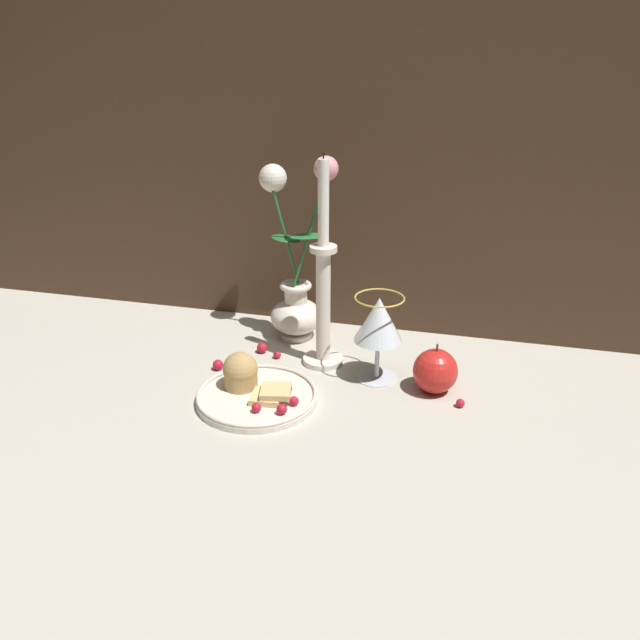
% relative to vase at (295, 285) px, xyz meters
% --- Properties ---
extents(ground_plane, '(2.40, 2.40, 0.00)m').
position_rel_vase_xyz_m(ground_plane, '(0.10, -0.16, -0.11)').
color(ground_plane, '#B7B2A3').
rests_on(ground_plane, ground).
extents(wall_back, '(2.40, 0.04, 1.20)m').
position_rel_vase_xyz_m(wall_back, '(0.10, 0.10, 0.49)').
color(wall_back, '#422D1E').
rests_on(wall_back, ground_plane).
extents(vase, '(0.16, 0.10, 0.36)m').
position_rel_vase_xyz_m(vase, '(0.00, 0.00, 0.00)').
color(vase, silver).
rests_on(vase, ground_plane).
extents(plate_with_pastries, '(0.20, 0.20, 0.07)m').
position_rel_vase_xyz_m(plate_with_pastries, '(-0.00, -0.24, -0.09)').
color(plate_with_pastries, silver).
rests_on(plate_with_pastries, ground_plane).
extents(wine_glass, '(0.08, 0.08, 0.15)m').
position_rel_vase_xyz_m(wine_glass, '(0.18, -0.13, -0.00)').
color(wine_glass, silver).
rests_on(wine_glass, ground_plane).
extents(candlestick, '(0.07, 0.07, 0.38)m').
position_rel_vase_xyz_m(candlestick, '(0.08, -0.09, 0.03)').
color(candlestick, silver).
rests_on(candlestick, ground_plane).
extents(apple_beside_vase, '(0.07, 0.07, 0.09)m').
position_rel_vase_xyz_m(apple_beside_vase, '(0.28, -0.15, -0.07)').
color(apple_beside_vase, red).
rests_on(apple_beside_vase, ground_plane).
extents(berry_near_plate, '(0.02, 0.02, 0.02)m').
position_rel_vase_xyz_m(berry_near_plate, '(-0.04, -0.08, -0.10)').
color(berry_near_plate, '#AD192D').
rests_on(berry_near_plate, ground_plane).
extents(berry_front_center, '(0.02, 0.02, 0.02)m').
position_rel_vase_xyz_m(berry_front_center, '(-0.10, -0.17, -0.10)').
color(berry_front_center, '#AD192D').
rests_on(berry_front_center, ground_plane).
extents(berry_by_glass_stem, '(0.01, 0.01, 0.01)m').
position_rel_vase_xyz_m(berry_by_glass_stem, '(-0.01, -0.10, -0.10)').
color(berry_by_glass_stem, '#AD192D').
rests_on(berry_by_glass_stem, ground_plane).
extents(berry_under_candlestick, '(0.01, 0.01, 0.01)m').
position_rel_vase_xyz_m(berry_under_candlestick, '(0.33, -0.19, -0.10)').
color(berry_under_candlestick, '#AD192D').
rests_on(berry_under_candlestick, ground_plane).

